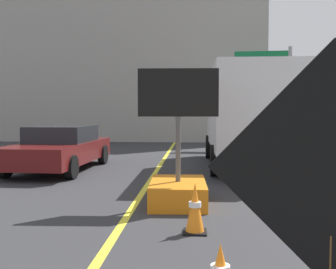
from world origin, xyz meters
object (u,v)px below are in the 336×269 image
(traffic_cone_mid_lane, at_px, (195,208))
(highway_guide_sign, at_px, (274,79))
(pickup_car, at_px, (60,148))
(box_truck, at_px, (249,114))
(roadwork_sign, at_px, (331,172))
(arrow_board_trailer, at_px, (178,180))

(traffic_cone_mid_lane, bearing_deg, highway_guide_sign, 75.42)
(pickup_car, relative_size, highway_guide_sign, 1.01)
(box_truck, bearing_deg, roadwork_sign, -94.43)
(arrow_board_trailer, height_order, highway_guide_sign, highway_guide_sign)
(arrow_board_trailer, bearing_deg, roadwork_sign, -77.56)
(box_truck, bearing_deg, highway_guide_sign, 73.82)
(pickup_car, bearing_deg, highway_guide_sign, 45.43)
(roadwork_sign, bearing_deg, traffic_cone_mid_lane, 104.00)
(arrow_board_trailer, bearing_deg, highway_guide_sign, 71.84)
(roadwork_sign, relative_size, highway_guide_sign, 0.47)
(roadwork_sign, distance_m, box_truck, 11.13)
(box_truck, distance_m, highway_guide_sign, 7.70)
(highway_guide_sign, bearing_deg, arrow_board_trailer, -108.16)
(roadwork_sign, distance_m, arrow_board_trailer, 5.78)
(roadwork_sign, relative_size, arrow_board_trailer, 0.86)
(roadwork_sign, relative_size, pickup_car, 0.46)
(box_truck, bearing_deg, pickup_car, -170.63)
(pickup_car, bearing_deg, box_truck, 9.37)
(arrow_board_trailer, distance_m, box_truck, 6.05)
(arrow_board_trailer, height_order, pickup_car, arrow_board_trailer)
(roadwork_sign, xyz_separation_m, box_truck, (0.86, 11.10, 0.29))
(highway_guide_sign, bearing_deg, roadwork_sign, -99.16)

